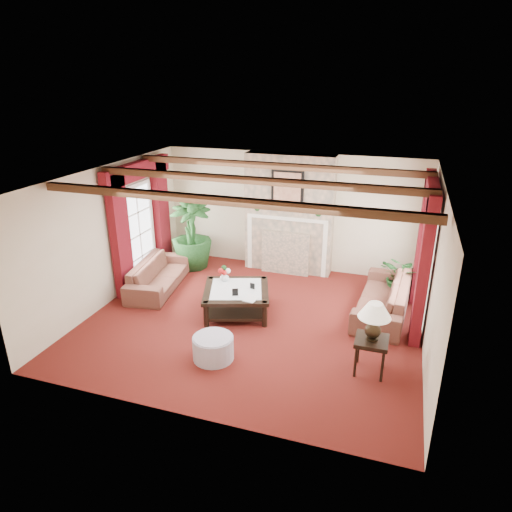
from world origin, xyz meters
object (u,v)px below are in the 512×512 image
(sofa_right, at_px, (384,292))
(potted_palm, at_px, (192,248))
(coffee_table, at_px, (236,301))
(ottoman, at_px, (213,348))
(sofa_left, at_px, (158,270))
(side_table, at_px, (370,355))

(sofa_right, xyz_separation_m, potted_palm, (-4.46, 0.93, 0.04))
(sofa_right, height_order, potted_palm, potted_palm)
(sofa_right, bearing_deg, coffee_table, -67.91)
(sofa_right, bearing_deg, ottoman, -41.56)
(coffee_table, bearing_deg, potted_palm, 116.39)
(coffee_table, bearing_deg, sofa_left, 146.27)
(sofa_left, distance_m, side_table, 4.89)
(ottoman, bearing_deg, sofa_left, 135.76)
(sofa_right, xyz_separation_m, side_table, (-0.07, -2.01, -0.15))
(sofa_left, xyz_separation_m, side_table, (4.58, -1.69, -0.11))
(sofa_left, distance_m, coffee_table, 2.06)
(side_table, bearing_deg, ottoman, -170.09)
(coffee_table, distance_m, side_table, 2.84)
(sofa_right, relative_size, coffee_table, 1.88)
(potted_palm, relative_size, coffee_table, 1.57)
(sofa_left, distance_m, sofa_right, 4.66)
(ottoman, bearing_deg, side_table, 9.91)
(potted_palm, bearing_deg, side_table, -33.82)
(sofa_left, xyz_separation_m, potted_palm, (0.19, 1.26, 0.08))
(potted_palm, bearing_deg, sofa_right, -11.74)
(ottoman, bearing_deg, coffee_table, 96.75)
(coffee_table, relative_size, side_table, 2.10)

